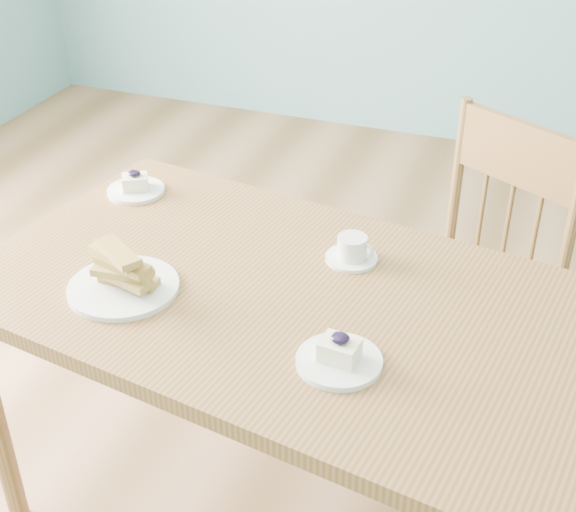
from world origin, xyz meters
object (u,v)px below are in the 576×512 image
(dining_table, at_px, (286,320))
(dining_chair, at_px, (471,281))
(coffee_cup, at_px, (352,250))
(biscotti_plate, at_px, (122,276))
(cheesecake_plate_far, at_px, (136,187))
(cheesecake_plate_near, at_px, (339,356))

(dining_table, relative_size, dining_chair, 1.61)
(coffee_cup, height_order, biscotti_plate, biscotti_plate)
(dining_chair, height_order, cheesecake_plate_far, dining_chair)
(cheesecake_plate_far, distance_m, biscotti_plate, 0.46)
(cheesecake_plate_near, height_order, cheesecake_plate_far, cheesecake_plate_near)
(cheesecake_plate_far, relative_size, biscotti_plate, 0.63)
(cheesecake_plate_far, bearing_deg, dining_table, -28.84)
(dining_chair, distance_m, cheesecake_plate_far, 0.96)
(dining_table, relative_size, cheesecake_plate_far, 9.79)
(dining_table, distance_m, cheesecake_plate_far, 0.62)
(dining_table, xyz_separation_m, dining_chair, (0.33, 0.60, -0.19))
(biscotti_plate, bearing_deg, cheesecake_plate_far, 116.33)
(dining_table, bearing_deg, cheesecake_plate_far, 160.02)
(coffee_cup, bearing_deg, dining_chair, 68.65)
(biscotti_plate, bearing_deg, dining_table, 18.75)
(dining_chair, height_order, biscotti_plate, dining_chair)
(dining_table, bearing_deg, coffee_cup, 70.91)
(cheesecake_plate_near, bearing_deg, coffee_cup, 102.93)
(cheesecake_plate_far, distance_m, coffee_cup, 0.64)
(dining_chair, relative_size, cheesecake_plate_far, 6.08)
(dining_table, distance_m, biscotti_plate, 0.37)
(dining_table, height_order, biscotti_plate, biscotti_plate)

